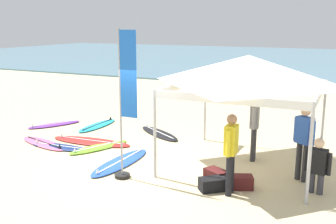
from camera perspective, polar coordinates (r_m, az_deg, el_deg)
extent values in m
plane|color=beige|center=(9.88, -3.66, -8.04)|extent=(80.00, 80.00, 0.00)
cube|color=#568499|center=(40.56, 18.80, 7.09)|extent=(80.00, 36.00, 0.10)
cylinder|color=#B7B7BC|center=(8.99, -1.90, -3.24)|extent=(0.07, 0.07, 2.05)
cylinder|color=#B7B7BC|center=(8.11, 19.69, -5.78)|extent=(0.07, 0.07, 2.05)
cylinder|color=#B7B7BC|center=(11.97, 5.34, 0.72)|extent=(0.07, 0.07, 2.05)
cylinder|color=#B7B7BC|center=(11.32, 21.39, -0.80)|extent=(0.07, 0.07, 2.05)
cube|color=white|center=(8.18, 8.52, 1.75)|extent=(3.33, 0.03, 0.18)
cube|color=white|center=(11.37, 13.37, 4.58)|extent=(3.33, 0.03, 0.18)
cube|color=white|center=(10.28, 2.28, 4.09)|extent=(0.03, 3.33, 0.18)
cube|color=white|center=(9.51, 21.12, 2.56)|extent=(0.03, 3.33, 0.18)
pyramid|color=white|center=(9.70, 11.45, 5.97)|extent=(3.45, 3.45, 0.70)
ellipsoid|color=#7AD12D|center=(11.53, -9.87, -4.98)|extent=(1.19, 1.95, 0.07)
cube|color=white|center=(11.51, -9.87, -4.80)|extent=(0.65, 1.51, 0.01)
cone|color=white|center=(11.12, -13.25, -5.28)|extent=(0.09, 0.09, 0.12)
ellipsoid|color=black|center=(12.75, -1.26, -3.07)|extent=(2.01, 1.59, 0.07)
cube|color=white|center=(12.74, -1.26, -2.91)|extent=(1.47, 1.00, 0.01)
cone|color=white|center=(13.43, -3.06, -1.85)|extent=(0.09, 0.09, 0.12)
ellipsoid|color=purple|center=(14.41, -15.99, -1.73)|extent=(1.35, 1.84, 0.07)
cube|color=white|center=(14.40, -16.00, -1.58)|extent=(0.82, 1.38, 0.01)
cone|color=white|center=(14.17, -18.90, -1.76)|extent=(0.09, 0.09, 0.12)
ellipsoid|color=pink|center=(12.27, -17.44, -4.30)|extent=(2.11, 1.10, 0.07)
cube|color=black|center=(12.26, -17.45, -4.13)|extent=(1.68, 0.53, 0.01)
cone|color=black|center=(11.56, -15.30, -4.70)|extent=(0.09, 0.09, 0.12)
ellipsoid|color=#23B2CC|center=(13.93, -10.09, -1.91)|extent=(0.55, 1.99, 0.07)
cube|color=black|center=(13.92, -10.10, -1.76)|extent=(0.06, 1.69, 0.01)
cone|color=black|center=(14.56, -8.25, -0.83)|extent=(0.09, 0.09, 0.12)
ellipsoid|color=red|center=(12.11, -10.99, -4.15)|extent=(2.62, 0.85, 0.07)
cube|color=white|center=(12.10, -11.00, -3.98)|extent=(2.19, 0.17, 0.01)
cone|color=white|center=(12.67, -15.06, -3.16)|extent=(0.09, 0.09, 0.12)
ellipsoid|color=navy|center=(11.81, -15.41, -4.82)|extent=(1.90, 0.61, 0.07)
cube|color=white|center=(11.80, -15.42, -4.64)|extent=(1.59, 0.13, 0.01)
cone|color=white|center=(12.25, -18.30, -3.92)|extent=(0.09, 0.09, 0.12)
ellipsoid|color=blue|center=(10.24, -6.84, -7.15)|extent=(0.71, 2.35, 0.07)
cube|color=white|center=(10.22, -6.84, -6.95)|extent=(0.12, 1.98, 0.01)
cone|color=white|center=(9.48, -10.10, -8.29)|extent=(0.09, 0.09, 0.12)
cylinder|color=#2D2D33|center=(9.42, 19.10, -6.94)|extent=(0.13, 0.13, 0.88)
cylinder|color=#2D2D33|center=(9.52, 18.24, -6.67)|extent=(0.13, 0.13, 0.88)
cube|color=#2851B2|center=(9.26, 18.99, -2.48)|extent=(0.42, 0.38, 0.60)
sphere|color=tan|center=(9.16, 19.18, 0.09)|extent=(0.21, 0.21, 0.21)
cylinder|color=#2851B2|center=(9.13, 20.11, -2.90)|extent=(0.09, 0.09, 0.54)
cylinder|color=#2851B2|center=(9.40, 17.88, -2.30)|extent=(0.09, 0.09, 0.54)
cylinder|color=#2D2D33|center=(10.60, 12.20, -4.36)|extent=(0.13, 0.13, 0.88)
cylinder|color=#2D2D33|center=(10.42, 12.12, -4.64)|extent=(0.13, 0.13, 0.88)
cube|color=gray|center=(10.32, 12.35, -0.57)|extent=(0.27, 0.39, 0.60)
sphere|color=tan|center=(10.23, 12.46, 1.75)|extent=(0.21, 0.21, 0.21)
cylinder|color=gray|center=(10.55, 12.45, -0.40)|extent=(0.09, 0.09, 0.54)
cylinder|color=gray|center=(10.10, 12.24, -0.96)|extent=(0.09, 0.09, 0.54)
cylinder|color=black|center=(8.31, 8.74, -9.00)|extent=(0.13, 0.13, 0.88)
cylinder|color=black|center=(8.47, 9.04, -8.58)|extent=(0.13, 0.13, 0.88)
cube|color=yellow|center=(8.15, 9.07, -3.94)|extent=(0.23, 0.37, 0.60)
sphere|color=#9E7051|center=(8.04, 9.17, -1.03)|extent=(0.21, 0.21, 0.21)
cylinder|color=yellow|center=(7.95, 8.65, -4.52)|extent=(0.09, 0.09, 0.54)
cylinder|color=yellow|center=(8.37, 9.45, -3.65)|extent=(0.09, 0.09, 0.54)
cylinder|color=#383842|center=(8.93, 21.02, -9.64)|extent=(0.13, 0.13, 0.45)
cylinder|color=#383842|center=(8.98, 19.91, -9.44)|extent=(0.13, 0.13, 0.45)
cube|color=black|center=(8.79, 20.71, -6.60)|extent=(0.40, 0.29, 0.52)
sphere|color=beige|center=(8.68, 20.91, -4.20)|extent=(0.21, 0.21, 0.21)
cylinder|color=black|center=(8.74, 22.14, -6.97)|extent=(0.09, 0.09, 0.47)
cylinder|color=black|center=(8.86, 19.28, -6.48)|extent=(0.09, 0.09, 0.47)
cylinder|color=#99999E|center=(8.88, -6.84, 0.95)|extent=(0.04, 0.04, 3.40)
cube|color=blue|center=(8.65, -5.71, 5.37)|extent=(0.40, 0.02, 1.90)
cylinder|color=black|center=(9.35, -6.57, -9.06)|extent=(0.36, 0.36, 0.08)
cube|color=black|center=(8.63, 6.56, -10.24)|extent=(0.67, 0.63, 0.28)
cube|color=#4C1919|center=(8.81, 10.11, -9.87)|extent=(0.68, 0.52, 0.28)
cube|color=#4C1919|center=(9.06, 7.08, -9.13)|extent=(0.68, 0.57, 0.28)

